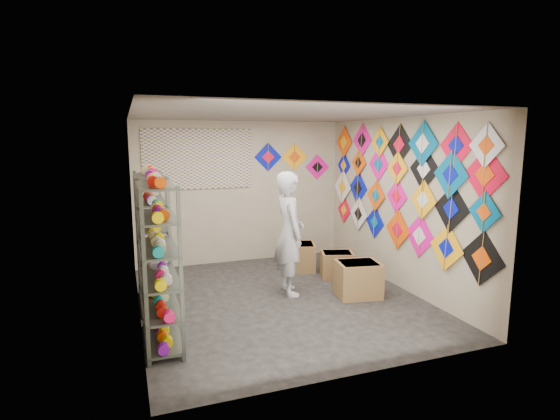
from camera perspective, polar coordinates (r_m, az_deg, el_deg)
name	(u,v)px	position (r m, az deg, el deg)	size (l,w,h in m)	color
ground	(280,299)	(6.65, 0.06, -11.57)	(4.50, 4.50, 0.00)	black
room_walls	(281,190)	(6.26, 0.07, 2.65)	(4.50, 4.50, 4.50)	tan
shelf_rack_front	(159,264)	(5.20, -15.49, -6.86)	(0.40, 1.10, 1.90)	#4C5147
shelf_rack_back	(152,240)	(6.46, -16.39, -3.77)	(0.40, 1.10, 1.90)	#4C5147
string_spools	(155,244)	(5.81, -16.03, -4.24)	(0.12, 2.36, 0.12)	#FC1565
kite_wall_display	(401,186)	(7.11, 15.50, 3.09)	(0.06, 4.32, 2.10)	black
back_wall_kites	(292,160)	(8.69, 1.62, 6.52)	(1.59, 0.02, 0.75)	#0612AF
poster	(198,159)	(8.19, -10.62, 6.55)	(2.00, 0.01, 1.10)	#4F489D
shopkeeper	(289,233)	(6.65, 1.23, -3.08)	(0.49, 0.71, 1.89)	silver
carton_a	(358,279)	(6.81, 10.15, -8.88)	(0.63, 0.53, 0.53)	olive
carton_b	(337,265)	(7.65, 7.45, -7.09)	(0.54, 0.44, 0.44)	olive
carton_c	(300,257)	(8.00, 2.68, -6.11)	(0.51, 0.56, 0.49)	olive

